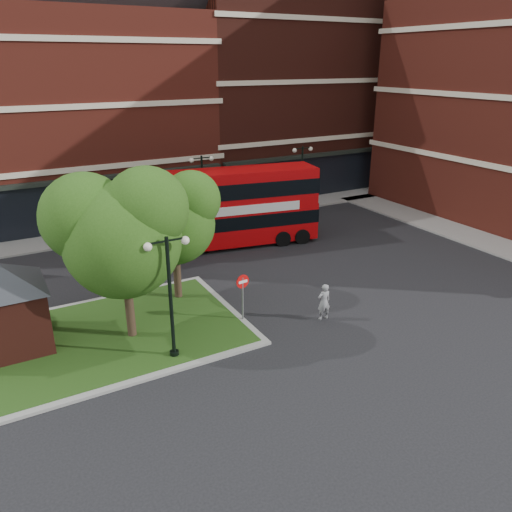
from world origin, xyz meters
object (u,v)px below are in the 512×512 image
woman (324,302)px  car_silver (106,233)px  bus (230,203)px  car_white (278,200)px

woman → car_silver: woman is taller
bus → car_silver: 8.06m
bus → car_white: 8.88m
bus → car_silver: bearing=160.6°
bus → car_silver: (-6.78, 3.87, -2.00)m
woman → bus: bearing=-89.0°
car_white → woman: bearing=159.4°
car_silver → bus: bearing=-118.8°
woman → car_white: (7.46, 16.07, -0.13)m
bus → woman: 10.88m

